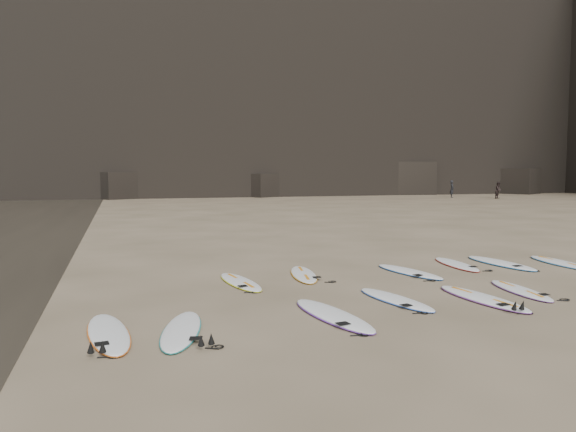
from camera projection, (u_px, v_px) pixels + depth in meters
name	position (u px, v px, depth m)	size (l,w,h in m)	color
ground	(406.00, 300.00, 11.46)	(240.00, 240.00, 0.00)	#897559
headland	(387.00, 7.00, 63.16)	(170.00, 101.00, 63.47)	black
surfboard_0	(181.00, 330.00, 9.20)	(0.57, 2.39, 0.09)	white
surfboard_1	(333.00, 314.00, 10.15)	(0.64, 2.65, 0.10)	white
surfboard_2	(395.00, 299.00, 11.40)	(0.56, 2.33, 0.08)	white
surfboard_3	(482.00, 298.00, 11.48)	(0.63, 2.62, 0.09)	white
surfboard_4	(520.00, 290.00, 12.26)	(0.54, 2.25, 0.08)	white
surfboard_5	(240.00, 282.00, 13.18)	(0.57, 2.39, 0.09)	white
surfboard_6	(304.00, 274.00, 14.14)	(0.57, 2.37, 0.09)	white
surfboard_7	(409.00, 271.00, 14.51)	(0.59, 2.45, 0.09)	white
surfboard_8	(456.00, 264.00, 15.66)	(0.57, 2.39, 0.09)	white
surfboard_9	(500.00, 263.00, 15.84)	(0.65, 2.70, 0.10)	white
surfboard_10	(560.00, 262.00, 15.90)	(0.62, 2.58, 0.09)	white
surfboard_11	(108.00, 332.00, 9.03)	(0.60, 2.52, 0.09)	white
person_a	(452.00, 189.00, 54.62)	(0.62, 0.41, 1.70)	black
person_b	(499.00, 190.00, 53.07)	(0.76, 0.59, 1.56)	black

